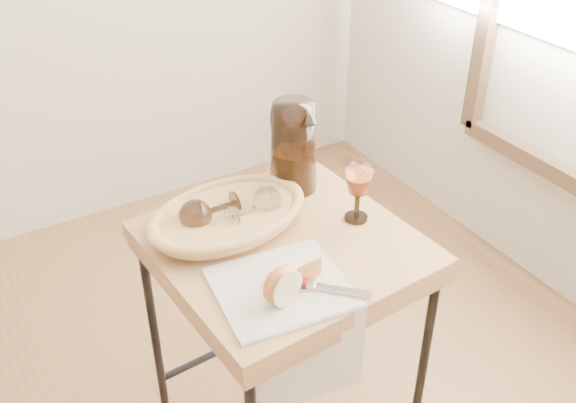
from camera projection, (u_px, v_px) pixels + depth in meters
side_table at (284, 350)px, 1.75m from camera, size 0.61×0.61×0.73m
tea_towel at (281, 287)px, 1.41m from camera, size 0.30×0.28×0.01m
bread_basket at (228, 218)px, 1.58m from camera, size 0.39×0.29×0.05m
goblet_lying_a at (213, 210)px, 1.56m from camera, size 0.13×0.08×0.08m
goblet_lying_b at (252, 208)px, 1.58m from camera, size 0.13×0.10×0.08m
pitcher at (293, 147)px, 1.68m from camera, size 0.22×0.28×0.28m
wine_goblet at (358, 193)px, 1.58m from camera, size 0.08×0.08×0.15m
apple_half at (280, 284)px, 1.35m from camera, size 0.10×0.07×0.08m
apple_wedge at (301, 269)px, 1.42m from camera, size 0.07×0.04×0.04m
table_knife at (315, 285)px, 1.39m from camera, size 0.17×0.17×0.02m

